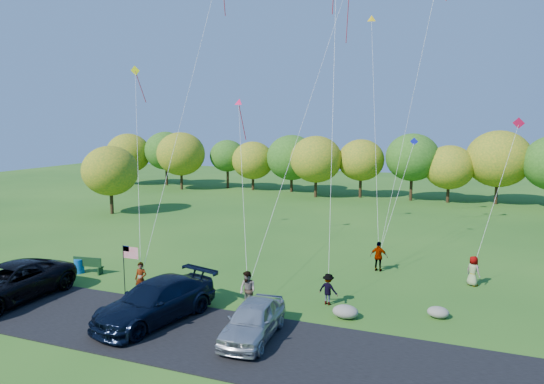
{
  "coord_description": "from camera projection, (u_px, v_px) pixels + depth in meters",
  "views": [
    {
      "loc": [
        10.84,
        -21.58,
        9.27
      ],
      "look_at": [
        0.19,
        6.0,
        5.01
      ],
      "focal_mm": 32.0,
      "sensor_mm": 36.0,
      "label": 1
    }
  ],
  "objects": [
    {
      "name": "boulder_far",
      "position": [
        438.0,
        312.0,
        23.17
      ],
      "size": [
        1.01,
        0.84,
        0.53
      ],
      "primitive_type": "ellipsoid",
      "color": "slate",
      "rests_on": "ground"
    },
    {
      "name": "boulder_near",
      "position": [
        345.0,
        312.0,
        23.12
      ],
      "size": [
        1.24,
        0.97,
        0.62
      ],
      "primitive_type": "ellipsoid",
      "color": "gray",
      "rests_on": "ground"
    },
    {
      "name": "asphalt_lane",
      "position": [
        187.0,
        333.0,
        21.41
      ],
      "size": [
        44.0,
        6.0,
        0.06
      ],
      "primitive_type": "cube",
      "color": "black",
      "rests_on": "ground"
    },
    {
      "name": "flyer_a",
      "position": [
        141.0,
        279.0,
        26.04
      ],
      "size": [
        0.73,
        0.54,
        1.83
      ],
      "primitive_type": "imported",
      "rotation": [
        0.0,
        0.0,
        0.16
      ],
      "color": "#4C4C59",
      "rests_on": "ground"
    },
    {
      "name": "ground",
      "position": [
        227.0,
        303.0,
        25.11
      ],
      "size": [
        140.0,
        140.0,
        0.0
      ],
      "primitive_type": "plane",
      "color": "#245418",
      "rests_on": "ground"
    },
    {
      "name": "flag_assembly",
      "position": [
        128.0,
        257.0,
        26.16
      ],
      "size": [
        0.99,
        0.65,
        2.69
      ],
      "color": "black",
      "rests_on": "ground"
    },
    {
      "name": "flyer_c",
      "position": [
        328.0,
        289.0,
        24.78
      ],
      "size": [
        1.15,
        0.82,
        1.62
      ],
      "primitive_type": "imported",
      "rotation": [
        0.0,
        0.0,
        2.92
      ],
      "color": "#4C4C59",
      "rests_on": "ground"
    },
    {
      "name": "flyer_e",
      "position": [
        473.0,
        271.0,
        27.65
      ],
      "size": [
        1.0,
        0.96,
        1.72
      ],
      "primitive_type": "imported",
      "rotation": [
        0.0,
        0.0,
        2.45
      ],
      "color": "#4C4C59",
      "rests_on": "ground"
    },
    {
      "name": "treeline",
      "position": [
        360.0,
        159.0,
        57.82
      ],
      "size": [
        76.86,
        27.75,
        8.71
      ],
      "color": "#3C2A16",
      "rests_on": "ground"
    },
    {
      "name": "trash_barrel",
      "position": [
        79.0,
        266.0,
        30.02
      ],
      "size": [
        0.59,
        0.59,
        0.88
      ],
      "primitive_type": "cylinder",
      "color": "#0B57AE",
      "rests_on": "ground"
    },
    {
      "name": "minivan_dark",
      "position": [
        8.0,
        283.0,
        25.02
      ],
      "size": [
        3.33,
        6.98,
        1.92
      ],
      "primitive_type": "imported",
      "rotation": [
        0.0,
        0.0,
        -0.02
      ],
      "color": "black",
      "rests_on": "asphalt_lane"
    },
    {
      "name": "park_bench",
      "position": [
        88.0,
        265.0,
        29.89
      ],
      "size": [
        1.91,
        0.59,
        1.05
      ],
      "rotation": [
        0.0,
        0.0,
        0.13
      ],
      "color": "black",
      "rests_on": "ground"
    },
    {
      "name": "minivan_navy",
      "position": [
        156.0,
        301.0,
        22.64
      ],
      "size": [
        4.13,
        6.85,
        1.86
      ],
      "primitive_type": "imported",
      "rotation": [
        0.0,
        0.0,
        -0.25
      ],
      "color": "black",
      "rests_on": "asphalt_lane"
    },
    {
      "name": "flyer_b",
      "position": [
        248.0,
        290.0,
        24.16
      ],
      "size": [
        1.14,
        1.03,
        1.92
      ],
      "primitive_type": "imported",
      "rotation": [
        0.0,
        0.0,
        -0.4
      ],
      "color": "#4C4C59",
      "rests_on": "ground"
    },
    {
      "name": "minivan_silver",
      "position": [
        253.0,
        320.0,
        20.78
      ],
      "size": [
        2.18,
        4.82,
        1.61
      ],
      "primitive_type": "imported",
      "rotation": [
        0.0,
        0.0,
        0.06
      ],
      "color": "#AAAFB5",
      "rests_on": "asphalt_lane"
    },
    {
      "name": "flyer_d",
      "position": [
        379.0,
        256.0,
        30.34
      ],
      "size": [
        1.13,
        0.54,
        1.88
      ],
      "primitive_type": "imported",
      "rotation": [
        0.0,
        0.0,
        3.07
      ],
      "color": "#4C4C59",
      "rests_on": "ground"
    }
  ]
}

